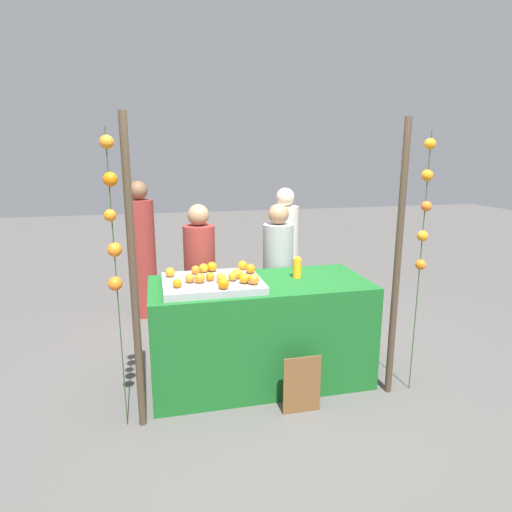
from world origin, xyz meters
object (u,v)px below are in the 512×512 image
orange_1 (212,267)px  vendor_left (200,287)px  chalkboard_sign (302,385)px  juice_bottle (297,268)px  vendor_right (278,283)px  stall_counter (260,331)px  orange_0 (244,278)px

orange_1 → vendor_left: 0.53m
chalkboard_sign → juice_bottle: bearing=76.0°
vendor_right → juice_bottle: bearing=-87.8°
stall_counter → chalkboard_sign: 0.67m
stall_counter → orange_1: (-0.39, 0.22, 0.57)m
orange_0 → vendor_left: 0.95m
stall_counter → chalkboard_sign: stall_counter is taller
stall_counter → orange_1: 0.73m
stall_counter → vendor_right: bearing=61.0°
orange_1 → chalkboard_sign: (0.59, -0.82, -0.80)m
orange_0 → vendor_right: 1.02m
juice_bottle → chalkboard_sign: 1.04m
juice_bottle → vendor_left: 1.05m
chalkboard_sign → vendor_left: bearing=117.8°
stall_counter → orange_1: bearing=150.4°
orange_0 → vendor_left: vendor_left is taller
juice_bottle → vendor_right: bearing=92.2°
chalkboard_sign → vendor_left: 1.49m
juice_bottle → vendor_right: size_ratio=0.13×
juice_bottle → orange_1: bearing=167.8°
orange_0 → orange_1: 0.48m
orange_1 → chalkboard_sign: orange_1 is taller
stall_counter → chalkboard_sign: bearing=-71.7°
orange_1 → juice_bottle: juice_bottle is taller
stall_counter → vendor_right: size_ratio=1.25×
juice_bottle → vendor_left: vendor_left is taller
orange_1 → vendor_right: bearing=28.2°
stall_counter → vendor_left: vendor_left is taller
vendor_left → vendor_right: size_ratio=1.01×
vendor_left → stall_counter: bearing=-54.7°
orange_1 → vendor_right: (0.73, 0.39, -0.32)m
stall_counter → vendor_left: bearing=125.3°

